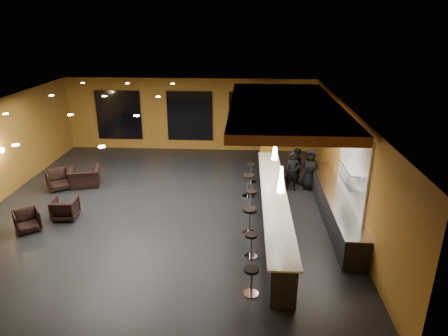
# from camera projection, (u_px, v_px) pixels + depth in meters

# --- Properties ---
(floor) EXTENTS (12.00, 13.00, 0.10)m
(floor) POSITION_uv_depth(u_px,v_px,m) (166.00, 208.00, 13.92)
(floor) COLOR black
(floor) RESTS_ON ground
(ceiling) EXTENTS (12.00, 13.00, 0.10)m
(ceiling) POSITION_uv_depth(u_px,v_px,m) (160.00, 106.00, 12.65)
(ceiling) COLOR black
(wall_back) EXTENTS (12.00, 0.10, 3.50)m
(wall_back) POSITION_uv_depth(u_px,v_px,m) (190.00, 114.00, 19.40)
(wall_back) COLOR #A16B24
(wall_back) RESTS_ON floor
(wall_front) EXTENTS (12.00, 0.10, 3.50)m
(wall_front) POSITION_uv_depth(u_px,v_px,m) (91.00, 281.00, 7.17)
(wall_front) COLOR #A16B24
(wall_front) RESTS_ON floor
(wall_right) EXTENTS (0.10, 13.00, 3.50)m
(wall_right) POSITION_uv_depth(u_px,v_px,m) (347.00, 163.00, 12.96)
(wall_right) COLOR #A16B24
(wall_right) RESTS_ON floor
(wood_soffit) EXTENTS (3.60, 8.00, 0.28)m
(wood_soffit) POSITION_uv_depth(u_px,v_px,m) (284.00, 107.00, 13.43)
(wood_soffit) COLOR #AA5C31
(wood_soffit) RESTS_ON ceiling
(window_left) EXTENTS (2.20, 0.06, 2.40)m
(window_left) POSITION_uv_depth(u_px,v_px,m) (119.00, 115.00, 19.50)
(window_left) COLOR black
(window_left) RESTS_ON wall_back
(window_center) EXTENTS (2.20, 0.06, 2.40)m
(window_center) POSITION_uv_depth(u_px,v_px,m) (190.00, 116.00, 19.31)
(window_center) COLOR black
(window_center) RESTS_ON wall_back
(window_right) EXTENTS (2.20, 0.06, 2.40)m
(window_right) POSITION_uv_depth(u_px,v_px,m) (252.00, 117.00, 19.15)
(window_right) COLOR black
(window_right) RESTS_ON wall_back
(tile_backsplash) EXTENTS (0.06, 3.20, 2.40)m
(tile_backsplash) POSITION_uv_depth(u_px,v_px,m) (353.00, 167.00, 11.95)
(tile_backsplash) COLOR white
(tile_backsplash) RESTS_ON wall_right
(bar_counter) EXTENTS (0.60, 8.00, 1.00)m
(bar_counter) POSITION_uv_depth(u_px,v_px,m) (273.00, 210.00, 12.60)
(bar_counter) COLOR black
(bar_counter) RESTS_ON floor
(bar_top) EXTENTS (0.78, 8.10, 0.05)m
(bar_top) POSITION_uv_depth(u_px,v_px,m) (274.00, 194.00, 12.41)
(bar_top) COLOR white
(bar_top) RESTS_ON bar_counter
(prep_counter) EXTENTS (0.70, 6.00, 0.86)m
(prep_counter) POSITION_uv_depth(u_px,v_px,m) (334.00, 206.00, 12.99)
(prep_counter) COLOR black
(prep_counter) RESTS_ON floor
(prep_top) EXTENTS (0.72, 6.00, 0.03)m
(prep_top) POSITION_uv_depth(u_px,v_px,m) (335.00, 193.00, 12.82)
(prep_top) COLOR silver
(prep_top) RESTS_ON prep_counter
(wall_shelf_lower) EXTENTS (0.30, 1.50, 0.03)m
(wall_shelf_lower) POSITION_uv_depth(u_px,v_px,m) (348.00, 181.00, 11.91)
(wall_shelf_lower) COLOR silver
(wall_shelf_lower) RESTS_ON wall_right
(wall_shelf_upper) EXTENTS (0.30, 1.50, 0.03)m
(wall_shelf_upper) POSITION_uv_depth(u_px,v_px,m) (350.00, 167.00, 11.75)
(wall_shelf_upper) COLOR silver
(wall_shelf_upper) RESTS_ON wall_right
(column) EXTENTS (0.60, 0.60, 3.50)m
(column) POSITION_uv_depth(u_px,v_px,m) (268.00, 132.00, 16.45)
(column) COLOR olive
(column) RESTS_ON floor
(wall_sconce) EXTENTS (0.22, 0.22, 0.22)m
(wall_sconce) POSITION_uv_depth(u_px,v_px,m) (1.00, 150.00, 14.05)
(wall_sconce) COLOR #FFE5B2
(wall_sconce) RESTS_ON wall_left
(pendant_0) EXTENTS (0.20, 0.20, 0.70)m
(pendant_0) POSITION_uv_depth(u_px,v_px,m) (281.00, 180.00, 10.08)
(pendant_0) COLOR white
(pendant_0) RESTS_ON wood_soffit
(pendant_1) EXTENTS (0.20, 0.20, 0.70)m
(pendant_1) POSITION_uv_depth(u_px,v_px,m) (275.00, 149.00, 12.41)
(pendant_1) COLOR white
(pendant_1) RESTS_ON wood_soffit
(pendant_2) EXTENTS (0.20, 0.20, 0.70)m
(pendant_2) POSITION_uv_depth(u_px,v_px,m) (271.00, 128.00, 14.74)
(pendant_2) COLOR white
(pendant_2) RESTS_ON wood_soffit
(staff_a) EXTENTS (0.61, 0.45, 1.53)m
(staff_a) POSITION_uv_depth(u_px,v_px,m) (292.00, 172.00, 14.96)
(staff_a) COLOR black
(staff_a) RESTS_ON floor
(staff_b) EXTENTS (0.75, 0.59, 1.50)m
(staff_b) POSITION_uv_depth(u_px,v_px,m) (297.00, 167.00, 15.46)
(staff_b) COLOR black
(staff_b) RESTS_ON floor
(staff_c) EXTENTS (0.88, 0.69, 1.60)m
(staff_c) POSITION_uv_depth(u_px,v_px,m) (310.00, 169.00, 15.09)
(staff_c) COLOR black
(staff_c) RESTS_ON floor
(armchair_a) EXTENTS (1.00, 1.00, 0.66)m
(armchair_a) POSITION_uv_depth(u_px,v_px,m) (27.00, 221.00, 12.27)
(armchair_a) COLOR black
(armchair_a) RESTS_ON floor
(armchair_b) EXTENTS (0.80, 0.82, 0.70)m
(armchair_b) POSITION_uv_depth(u_px,v_px,m) (65.00, 209.00, 12.99)
(armchair_b) COLOR black
(armchair_b) RESTS_ON floor
(armchair_c) EXTENTS (1.14, 1.15, 0.76)m
(armchair_c) POSITION_uv_depth(u_px,v_px,m) (59.00, 180.00, 15.23)
(armchair_c) COLOR black
(armchair_c) RESTS_ON floor
(armchair_d) EXTENTS (1.36, 1.27, 0.74)m
(armchair_d) POSITION_uv_depth(u_px,v_px,m) (85.00, 177.00, 15.49)
(armchair_d) COLOR black
(armchair_d) RESTS_ON floor
(bar_stool_0) EXTENTS (0.36, 0.36, 0.72)m
(bar_stool_0) POSITION_uv_depth(u_px,v_px,m) (251.00, 278.00, 9.37)
(bar_stool_0) COLOR silver
(bar_stool_0) RESTS_ON floor
(bar_stool_1) EXTENTS (0.36, 0.36, 0.71)m
(bar_stool_1) POSITION_uv_depth(u_px,v_px,m) (251.00, 242.00, 10.86)
(bar_stool_1) COLOR silver
(bar_stool_1) RESTS_ON floor
(bar_stool_2) EXTENTS (0.43, 0.43, 0.85)m
(bar_stool_2) POSITION_uv_depth(u_px,v_px,m) (249.00, 218.00, 12.00)
(bar_stool_2) COLOR silver
(bar_stool_2) RESTS_ON floor
(bar_stool_3) EXTENTS (0.40, 0.40, 0.79)m
(bar_stool_3) POSITION_uv_depth(u_px,v_px,m) (251.00, 199.00, 13.35)
(bar_stool_3) COLOR silver
(bar_stool_3) RESTS_ON floor
(bar_stool_4) EXTENTS (0.43, 0.43, 0.86)m
(bar_stool_4) POSITION_uv_depth(u_px,v_px,m) (248.00, 183.00, 14.49)
(bar_stool_4) COLOR silver
(bar_stool_4) RESTS_ON floor
(bar_stool_5) EXTENTS (0.40, 0.40, 0.79)m
(bar_stool_5) POSITION_uv_depth(u_px,v_px,m) (251.00, 170.00, 15.80)
(bar_stool_5) COLOR silver
(bar_stool_5) RESTS_ON floor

